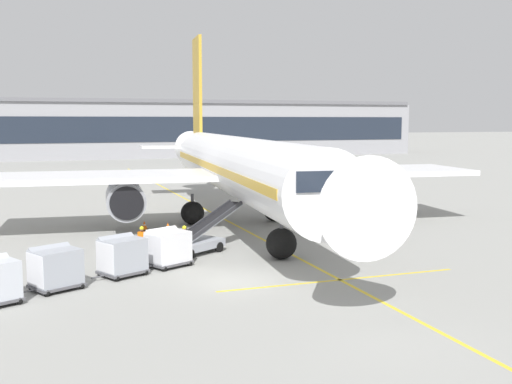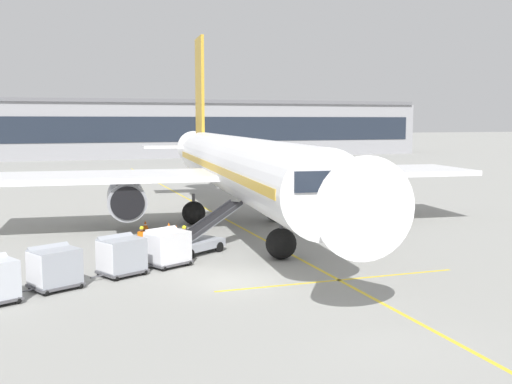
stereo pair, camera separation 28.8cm
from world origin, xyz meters
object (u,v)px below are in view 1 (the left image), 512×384
(belt_loader, at_px, (198,239))
(baggage_cart_second, at_px, (122,255))
(safety_cone_wingtip, at_px, (168,227))
(parked_airplane, at_px, (237,167))
(baggage_cart_lead, at_px, (168,247))
(baggage_cart_third, at_px, (55,267))
(safety_cone_nose_mark, at_px, (144,226))
(ground_crew_by_loader, at_px, (184,239))
(ground_crew_by_carts, at_px, (142,240))
(safety_cone_engine_keepout, at_px, (176,231))
(ground_crew_marshaller, at_px, (158,244))

(belt_loader, relative_size, baggage_cart_second, 1.88)
(belt_loader, bearing_deg, safety_cone_wingtip, 92.13)
(parked_airplane, xyz_separation_m, baggage_cart_lead, (-7.08, -10.56, -3.08))
(belt_loader, distance_m, baggage_cart_third, 9.23)
(baggage_cart_second, xyz_separation_m, safety_cone_nose_mark, (3.00, 11.82, -0.69))
(ground_crew_by_loader, height_order, safety_cone_wingtip, ground_crew_by_loader)
(baggage_cart_third, xyz_separation_m, safety_cone_nose_mark, (6.03, 13.31, -0.69))
(safety_cone_wingtip, bearing_deg, belt_loader, -87.87)
(belt_loader, distance_m, ground_crew_by_carts, 3.15)
(parked_airplane, relative_size, safety_cone_engine_keepout, 64.41)
(belt_loader, bearing_deg, ground_crew_by_loader, -137.61)
(baggage_cart_third, distance_m, ground_crew_by_carts, 6.63)
(baggage_cart_third, bearing_deg, safety_cone_wingtip, 58.69)
(parked_airplane, xyz_separation_m, baggage_cart_third, (-12.53, -13.20, -3.08))
(baggage_cart_second, bearing_deg, parked_airplane, 50.96)
(baggage_cart_second, distance_m, ground_crew_marshaller, 2.97)
(baggage_cart_second, distance_m, safety_cone_engine_keepout, 10.11)
(ground_crew_marshaller, distance_m, safety_cone_wingtip, 8.90)
(safety_cone_engine_keepout, relative_size, safety_cone_wingtip, 1.11)
(belt_loader, distance_m, ground_crew_by_loader, 1.30)
(ground_crew_marshaller, xyz_separation_m, safety_cone_engine_keepout, (2.39, 6.94, -0.66))
(baggage_cart_third, relative_size, ground_crew_by_loader, 1.60)
(ground_crew_marshaller, bearing_deg, safety_cone_wingtip, 75.45)
(safety_cone_nose_mark, bearing_deg, baggage_cart_second, -104.22)
(baggage_cart_lead, distance_m, baggage_cart_third, 6.06)
(baggage_cart_second, height_order, ground_crew_by_loader, baggage_cart_second)
(ground_crew_by_carts, distance_m, safety_cone_wingtip, 7.89)
(parked_airplane, height_order, safety_cone_engine_keepout, parked_airplane)
(ground_crew_by_carts, height_order, safety_cone_nose_mark, ground_crew_by_carts)
(baggage_cart_third, height_order, safety_cone_engine_keepout, baggage_cart_third)
(baggage_cart_lead, bearing_deg, ground_crew_by_loader, 52.99)
(ground_crew_by_loader, xyz_separation_m, safety_cone_wingtip, (0.69, 7.86, -0.69))
(safety_cone_wingtip, bearing_deg, ground_crew_marshaller, -104.55)
(ground_crew_marshaller, height_order, safety_cone_wingtip, ground_crew_marshaller)
(parked_airplane, height_order, safety_cone_nose_mark, parked_airplane)
(belt_loader, relative_size, ground_crew_by_carts, 3.00)
(baggage_cart_lead, relative_size, safety_cone_nose_mark, 4.36)
(ground_crew_by_carts, xyz_separation_m, ground_crew_marshaller, (0.63, -1.28, 0.00))
(baggage_cart_third, distance_m, safety_cone_wingtip, 14.25)
(ground_crew_by_loader, bearing_deg, baggage_cart_lead, -127.01)
(safety_cone_wingtip, bearing_deg, baggage_cart_third, -121.31)
(parked_airplane, relative_size, belt_loader, 8.55)
(ground_crew_by_carts, bearing_deg, parked_airplane, 46.23)
(baggage_cart_lead, relative_size, baggage_cart_second, 1.00)
(baggage_cart_third, bearing_deg, belt_loader, 34.00)
(baggage_cart_second, xyz_separation_m, ground_crew_by_carts, (1.49, 3.36, -0.00))
(ground_crew_marshaller, xyz_separation_m, safety_cone_wingtip, (2.23, 8.59, -0.69))
(safety_cone_wingtip, bearing_deg, ground_crew_by_carts, -111.39)
(ground_crew_marshaller, bearing_deg, baggage_cart_third, -145.37)
(safety_cone_nose_mark, bearing_deg, baggage_cart_third, -114.38)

